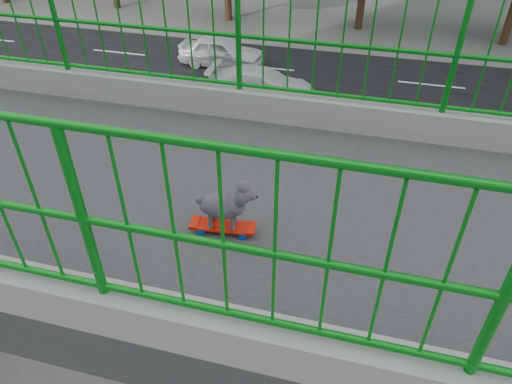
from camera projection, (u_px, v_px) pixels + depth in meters
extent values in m
cube|color=black|center=(229.00, 125.00, 19.04)|extent=(18.00, 90.00, 0.02)
cylinder|color=black|center=(361.00, 4.00, 27.52)|extent=(0.44, 0.44, 2.87)
cylinder|color=black|center=(510.00, 20.00, 25.51)|extent=(0.44, 0.44, 2.66)
cube|color=red|center=(223.00, 226.00, 3.56)|extent=(0.19, 0.50, 0.02)
cube|color=#99999E|center=(203.00, 225.00, 3.59)|extent=(0.09, 0.04, 0.02)
cylinder|color=#07349F|center=(205.00, 221.00, 3.65)|extent=(0.03, 0.06, 0.06)
sphere|color=yellow|center=(205.00, 221.00, 3.65)|extent=(0.02, 0.02, 0.02)
cylinder|color=#07349F|center=(201.00, 232.00, 3.55)|extent=(0.03, 0.06, 0.06)
sphere|color=yellow|center=(201.00, 232.00, 3.55)|extent=(0.02, 0.02, 0.02)
cube|color=#99999E|center=(244.00, 230.00, 3.55)|extent=(0.09, 0.04, 0.02)
cylinder|color=#07349F|center=(245.00, 225.00, 3.61)|extent=(0.03, 0.06, 0.06)
sphere|color=yellow|center=(245.00, 225.00, 3.61)|extent=(0.02, 0.02, 0.02)
cylinder|color=#07349F|center=(242.00, 236.00, 3.51)|extent=(0.03, 0.06, 0.06)
sphere|color=yellow|center=(242.00, 236.00, 3.51)|extent=(0.02, 0.02, 0.02)
ellipsoid|color=#2B282D|center=(222.00, 206.00, 3.44)|extent=(0.22, 0.31, 0.20)
sphere|color=#2B282D|center=(244.00, 194.00, 3.34)|extent=(0.13, 0.13, 0.13)
sphere|color=black|center=(256.00, 197.00, 3.34)|extent=(0.02, 0.02, 0.02)
sphere|color=#2B282D|center=(200.00, 199.00, 3.44)|extent=(0.07, 0.07, 0.07)
cylinder|color=#2B282D|center=(235.00, 216.00, 3.54)|extent=(0.03, 0.03, 0.12)
cylinder|color=#2B282D|center=(232.00, 224.00, 3.47)|extent=(0.03, 0.03, 0.12)
cylinder|color=#2B282D|center=(213.00, 214.00, 3.56)|extent=(0.03, 0.03, 0.12)
cylinder|color=#2B282D|center=(210.00, 221.00, 3.50)|extent=(0.03, 0.03, 0.12)
imported|color=red|center=(280.00, 247.00, 12.54)|extent=(1.54, 3.84, 1.31)
imported|color=#959599|center=(154.00, 109.00, 18.78)|extent=(2.17, 4.70, 1.31)
imported|color=silver|center=(262.00, 85.00, 20.49)|extent=(1.92, 4.72, 1.37)
imported|color=silver|center=(221.00, 51.00, 23.51)|extent=(1.70, 4.21, 1.44)
imported|color=#959599|center=(133.00, 220.00, 13.38)|extent=(1.44, 4.14, 1.36)
imported|color=silver|center=(122.00, 150.00, 16.21)|extent=(2.47, 5.36, 1.49)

